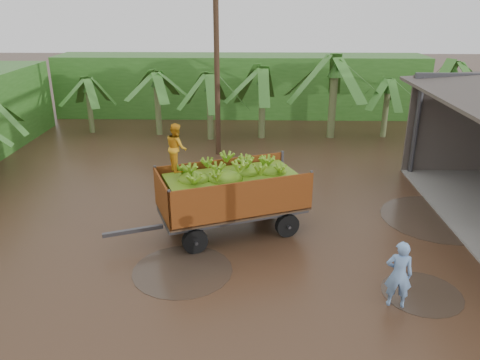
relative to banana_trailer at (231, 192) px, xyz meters
The scene contains 6 objects.
ground 2.35m from the banana_trailer, 11.06° to the right, with size 100.00×100.00×0.00m, color black.
hedge_north 15.63m from the banana_trailer, 90.33° to the left, with size 22.00×3.00×3.60m, color #2D661E.
banana_trailer is the anchor object (origin of this frame).
man_blue 5.51m from the banana_trailer, 42.58° to the right, with size 0.62×0.41×1.70m, color #6F96CB.
utility_pole 8.17m from the banana_trailer, 96.92° to the left, with size 1.20×0.24×7.81m.
banana_plants 6.49m from the banana_trailer, 114.94° to the left, with size 24.51×20.03×4.23m.
Camera 1 is at (-1.31, -12.68, 6.82)m, focal length 35.00 mm.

